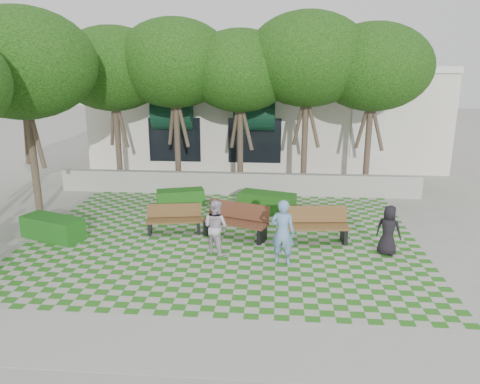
# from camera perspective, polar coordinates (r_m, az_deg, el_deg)

# --- Properties ---
(ground) EXTENTS (90.00, 90.00, 0.00)m
(ground) POSITION_cam_1_polar(r_m,az_deg,el_deg) (13.85, -2.60, -7.22)
(ground) COLOR gray
(ground) RESTS_ON ground
(lawn) EXTENTS (12.00, 12.00, 0.00)m
(lawn) POSITION_cam_1_polar(r_m,az_deg,el_deg) (14.76, -2.11, -5.70)
(lawn) COLOR #2B721E
(lawn) RESTS_ON ground
(sidewalk_south) EXTENTS (16.00, 2.00, 0.01)m
(sidewalk_south) POSITION_cam_1_polar(r_m,az_deg,el_deg) (9.74, -6.28, -17.95)
(sidewalk_south) COLOR #9E9B93
(sidewalk_south) RESTS_ON ground
(sidewalk_west) EXTENTS (2.00, 12.00, 0.01)m
(sidewalk_west) POSITION_cam_1_polar(r_m,az_deg,el_deg) (17.15, -26.83, -4.36)
(sidewalk_west) COLOR #9E9B93
(sidewalk_west) RESTS_ON ground
(retaining_wall) EXTENTS (15.00, 0.36, 0.90)m
(retaining_wall) POSITION_cam_1_polar(r_m,az_deg,el_deg) (19.55, -0.32, 1.06)
(retaining_wall) COLOR #9E9B93
(retaining_wall) RESTS_ON ground
(bench_east) EXTENTS (2.11, 0.87, 1.08)m
(bench_east) POSITION_cam_1_polar(r_m,az_deg,el_deg) (14.55, 9.03, -4.05)
(bench_east) COLOR brown
(bench_east) RESTS_ON ground
(bench_mid) EXTENTS (2.18, 1.35, 1.09)m
(bench_mid) POSITION_cam_1_polar(r_m,az_deg,el_deg) (14.73, -0.49, -3.60)
(bench_mid) COLOR #4E2A1A
(bench_mid) RESTS_ON ground
(bench_west) EXTENTS (1.83, 0.86, 0.92)m
(bench_west) POSITION_cam_1_polar(r_m,az_deg,el_deg) (15.28, -8.02, -3.34)
(bench_west) COLOR #55391D
(bench_west) RESTS_ON ground
(hedge_midright) EXTENTS (2.19, 1.42, 0.71)m
(hedge_midright) POSITION_cam_1_polar(r_m,az_deg,el_deg) (17.27, 3.30, -1.27)
(hedge_midright) COLOR #194A13
(hedge_midright) RESTS_ON ground
(hedge_midleft) EXTENTS (1.91, 1.20, 0.62)m
(hedge_midleft) POSITION_cam_1_polar(r_m,az_deg,el_deg) (18.14, -7.26, -0.69)
(hedge_midleft) COLOR #195015
(hedge_midleft) RESTS_ON ground
(hedge_west) EXTENTS (2.15, 1.46, 0.70)m
(hedge_west) POSITION_cam_1_polar(r_m,az_deg,el_deg) (15.80, -21.85, -4.08)
(hedge_west) COLOR #164F15
(hedge_west) RESTS_ON ground
(person_blue) EXTENTS (0.75, 0.57, 1.83)m
(person_blue) POSITION_cam_1_polar(r_m,az_deg,el_deg) (12.76, 5.23, -4.90)
(person_blue) COLOR #678DBC
(person_blue) RESTS_ON ground
(person_dark) EXTENTS (0.84, 0.73, 1.46)m
(person_dark) POSITION_cam_1_polar(r_m,az_deg,el_deg) (14.03, 17.64, -4.46)
(person_dark) COLOR black
(person_dark) RESTS_ON ground
(person_white) EXTENTS (0.98, 0.93, 1.60)m
(person_white) POSITION_cam_1_polar(r_m,az_deg,el_deg) (13.46, -2.98, -4.25)
(person_white) COLOR #C2B3C5
(person_white) RESTS_ON ground
(tree_row) EXTENTS (17.70, 13.40, 7.41)m
(tree_row) POSITION_cam_1_polar(r_m,az_deg,el_deg) (18.93, -6.23, 14.97)
(tree_row) COLOR #47382B
(tree_row) RESTS_ON ground
(building) EXTENTS (18.00, 8.92, 5.15)m
(building) POSITION_cam_1_polar(r_m,az_deg,el_deg) (26.89, 3.20, 9.54)
(building) COLOR silver
(building) RESTS_ON ground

